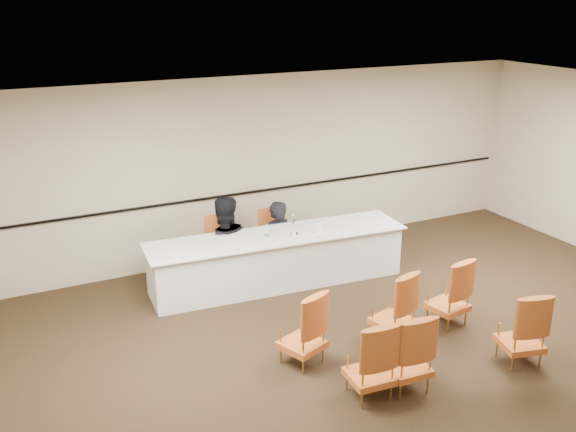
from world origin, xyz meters
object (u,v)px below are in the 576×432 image
object	(u,v)px
aud_chair_front_right	(449,291)
aud_chair_back_left	(370,358)
microphone	(294,225)
coffee_cup	(319,228)
aud_chair_back_right	(522,327)
drinking_glass	(294,232)
panel_table	(278,259)
aud_chair_front_mid	(393,305)
panelist_main	(276,249)
aud_chair_back_mid	(407,350)
aud_chair_front_left	(302,327)
panelist_second	(224,253)
panelist_main_chair	(276,240)
panelist_second_chair	(224,247)
water_bottle	(267,231)

from	to	relation	value
aud_chair_front_right	aud_chair_back_left	distance (m)	2.07
aud_chair_front_right	microphone	bearing A→B (deg)	111.19
coffee_cup	aud_chair_back_right	size ratio (longest dim) A/B	0.14
aud_chair_back_right	drinking_glass	bearing A→B (deg)	129.16
panel_table	aud_chair_front_mid	distance (m)	2.23
panelist_main	microphone	distance (m)	0.88
panelist_main	aud_chair_back_mid	size ratio (longest dim) A/B	1.71
aud_chair_back_left	aud_chair_back_right	distance (m)	2.01
aud_chair_front_right	aud_chair_front_left	bearing A→B (deg)	169.84
coffee_cup	aud_chair_back_left	distance (m)	3.05
aud_chair_back_right	panelist_main	bearing A→B (deg)	124.67
panelist_main	aud_chair_front_mid	size ratio (longest dim) A/B	1.71
aud_chair_front_right	aud_chair_front_mid	bearing A→B (deg)	170.75
panelist_second	aud_chair_back_right	size ratio (longest dim) A/B	1.93
aud_chair_back_left	panelist_main	bearing A→B (deg)	85.37
panelist_main_chair	aud_chair_front_mid	size ratio (longest dim) A/B	1.00
microphone	aud_chair_back_right	world-z (taller)	microphone
aud_chair_front_left	drinking_glass	bearing A→B (deg)	44.75
panel_table	aud_chair_front_mid	bearing A→B (deg)	-69.89
drinking_glass	aud_chair_back_right	xyz separation A→B (m)	(1.44, -3.15, -0.37)
drinking_glass	aud_chair_back_left	bearing A→B (deg)	-100.80
panelist_second	panelist_main_chair	bearing A→B (deg)	-176.74
aud_chair_back_mid	aud_chair_back_right	bearing A→B (deg)	-2.66
drinking_glass	aud_chair_back_left	distance (m)	3.00
panelist_second	aud_chair_front_mid	distance (m)	3.04
aud_chair_back_left	aud_chair_back_mid	bearing A→B (deg)	-1.52
coffee_cup	aud_chair_front_right	bearing A→B (deg)	-65.48
panelist_second_chair	aud_chair_front_right	bearing A→B (deg)	-47.91
panelist_second_chair	aud_chair_front_right	size ratio (longest dim) A/B	1.00
panelist_second	drinking_glass	size ratio (longest dim) A/B	18.34
panel_table	panelist_second	bearing A→B (deg)	139.31
aud_chair_front_mid	aud_chair_back_mid	size ratio (longest dim) A/B	1.00
aud_chair_front_mid	aud_chair_back_mid	distance (m)	1.08
microphone	aud_chair_back_right	size ratio (longest dim) A/B	0.29
panel_table	aud_chair_back_mid	bearing A→B (deg)	-83.45
drinking_glass	coffee_cup	size ratio (longest dim) A/B	0.73
panel_table	coffee_cup	bearing A→B (deg)	-12.21
panelist_second	aud_chair_back_mid	xyz separation A→B (m)	(0.74, -3.74, 0.09)
panelist_main_chair	microphone	world-z (taller)	microphone
panel_table	aud_chair_front_left	world-z (taller)	aud_chair_front_left
panelist_second	drinking_glass	world-z (taller)	panelist_second
aud_chair_back_mid	panelist_main_chair	bearing A→B (deg)	91.67
microphone	aud_chair_front_right	size ratio (longest dim) A/B	0.29
panelist_main_chair	aud_chair_front_left	xyz separation A→B (m)	(-0.94, -2.69, 0.00)
panelist_main	aud_chair_back_left	distance (m)	3.67
microphone	aud_chair_back_mid	size ratio (longest dim) A/B	0.29
panelist_main	panelist_main_chair	world-z (taller)	panelist_main
water_bottle	aud_chair_back_right	world-z (taller)	water_bottle
panelist_main_chair	aud_chair_front_mid	bearing A→B (deg)	-78.05
panelist_main	aud_chair_front_right	size ratio (longest dim) A/B	1.71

